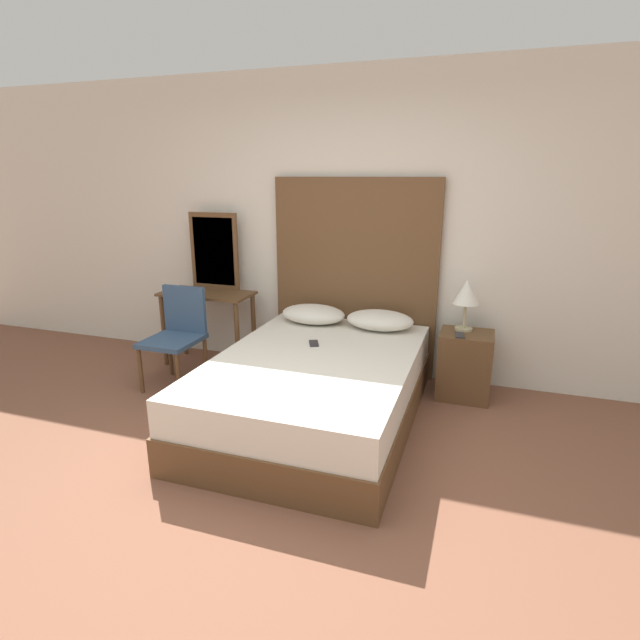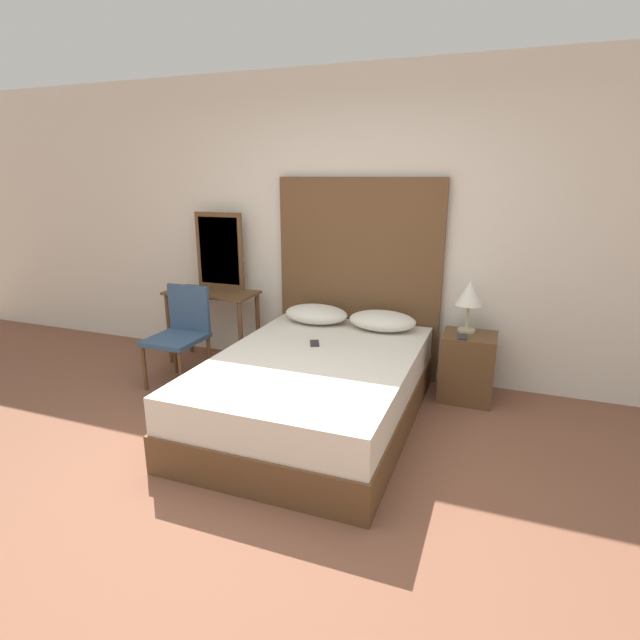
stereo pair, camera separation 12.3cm
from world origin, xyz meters
name	(u,v)px [view 2 (the right image)]	position (x,y,z in m)	size (l,w,h in m)	color
ground_plane	(235,510)	(0.00, 0.00, 0.00)	(16.00, 16.00, 0.00)	brown
wall_back	(358,227)	(0.00, 2.31, 1.35)	(10.00, 0.06, 2.70)	silver
bed	(315,389)	(0.03, 1.16, 0.26)	(1.44, 2.11, 0.52)	brown
headboard	(358,279)	(0.03, 2.24, 0.89)	(1.51, 0.05, 1.79)	brown
pillow_left	(316,314)	(-0.28, 1.97, 0.60)	(0.58, 0.38, 0.16)	silver
pillow_right	(382,321)	(0.33, 1.97, 0.60)	(0.58, 0.38, 0.16)	silver
phone_on_bed	(315,343)	(-0.08, 1.42, 0.52)	(0.12, 0.17, 0.01)	#232328
nightstand	(467,367)	(1.07, 1.96, 0.28)	(0.43, 0.38, 0.56)	brown
table_lamp	(469,295)	(1.03, 2.03, 0.87)	(0.22, 0.22, 0.43)	tan
phone_on_nightstand	(462,337)	(1.01, 1.86, 0.57)	(0.09, 0.16, 0.01)	#232328
vanity_desk	(212,306)	(-1.35, 1.95, 0.58)	(0.88, 0.42, 0.72)	brown
vanity_mirror	(219,251)	(-1.35, 2.13, 1.09)	(0.51, 0.03, 0.74)	brown
chair	(181,329)	(-1.36, 1.45, 0.49)	(0.43, 0.49, 0.86)	#334C6B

